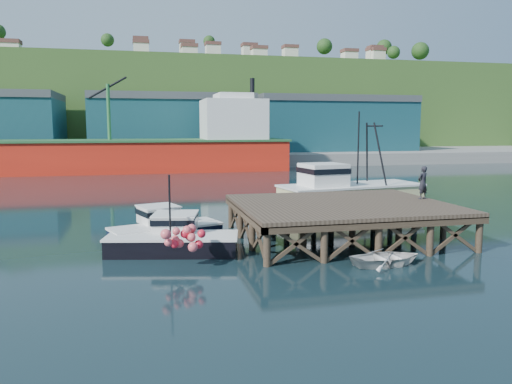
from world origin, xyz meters
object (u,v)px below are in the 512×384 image
object	(u,v)px
boat_navy	(164,228)
dinghy	(387,258)
trawler	(348,189)
boat_black	(173,238)
dockworker	(423,183)

from	to	relation	value
boat_navy	dinghy	xyz separation A→B (m)	(10.03, -7.32, -0.42)
trawler	dinghy	distance (m)	16.33
trawler	boat_navy	bearing A→B (deg)	-159.79
boat_black	boat_navy	bearing A→B (deg)	110.43
boat_black	dinghy	world-z (taller)	boat_black
trawler	dockworker	size ratio (longest dim) A/B	5.95
dockworker	dinghy	bearing A→B (deg)	28.03
dinghy	dockworker	bearing A→B (deg)	-45.41
trawler	dockworker	distance (m)	9.60
trawler	dockworker	world-z (taller)	trawler
boat_navy	dockworker	distance (m)	15.78
boat_black	trawler	distance (m)	18.04
boat_navy	trawler	world-z (taller)	trawler
boat_navy	dinghy	world-z (taller)	boat_navy
trawler	dinghy	xyz separation A→B (m)	(-4.79, -15.57, -1.23)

